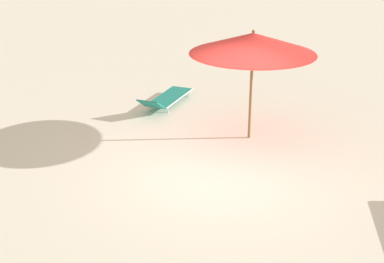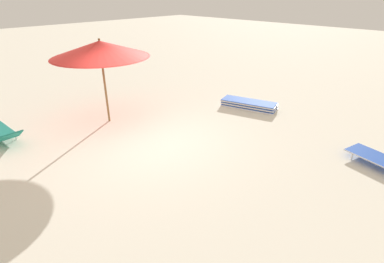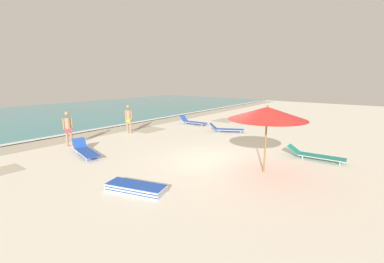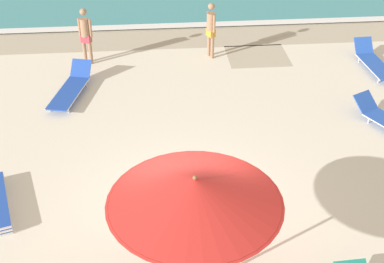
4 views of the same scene
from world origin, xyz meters
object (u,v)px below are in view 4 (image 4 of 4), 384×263
object	(u,v)px
beach_umbrella	(195,191)
beachgoer_wading_adult	(85,33)
sun_lounger_near_water_left	(71,88)
beachgoer_shoreline_child	(211,27)
sun_lounger_near_water_right	(374,62)

from	to	relation	value
beach_umbrella	beachgoer_wading_adult	world-z (taller)	beach_umbrella
beach_umbrella	sun_lounger_near_water_left	size ratio (longest dim) A/B	1.17
beach_umbrella	beachgoer_shoreline_child	distance (m)	9.42
sun_lounger_near_water_left	beachgoer_shoreline_child	xyz separation A→B (m)	(4.15, 2.13, 0.79)
beachgoer_shoreline_child	beach_umbrella	bearing A→B (deg)	-32.75
beach_umbrella	sun_lounger_near_water_right	distance (m)	10.30
beach_umbrella	sun_lounger_near_water_right	bearing A→B (deg)	52.15
sun_lounger_near_water_right	beachgoer_shoreline_child	bearing A→B (deg)	162.06
sun_lounger_near_water_right	beachgoer_shoreline_child	xyz separation A→B (m)	(-4.85, 1.26, 0.78)
sun_lounger_near_water_left	sun_lounger_near_water_right	size ratio (longest dim) A/B	1.08
sun_lounger_near_water_left	beachgoer_wading_adult	bearing A→B (deg)	94.69
beach_umbrella	beachgoer_shoreline_child	size ratio (longest dim) A/B	1.55
beach_umbrella	sun_lounger_near_water_right	world-z (taller)	beach_umbrella
sun_lounger_near_water_left	beachgoer_wading_adult	distance (m)	2.18
beachgoer_wading_adult	beachgoer_shoreline_child	xyz separation A→B (m)	(3.83, 0.13, 0.00)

